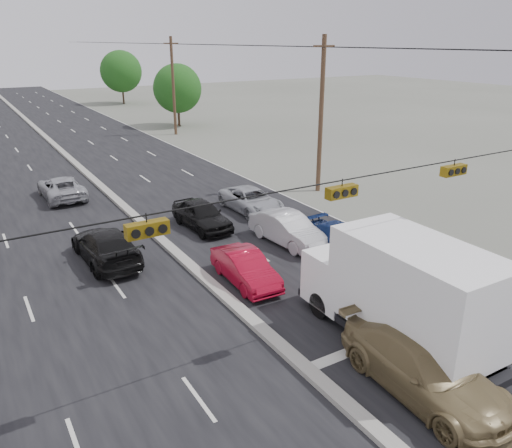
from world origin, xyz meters
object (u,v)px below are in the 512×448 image
object	(u,v)px
tan_sedan	(424,368)
red_sedan	(245,268)
utility_pole_right_c	(173,86)
oncoming_far	(61,188)
box_truck	(400,291)
oncoming_near	(106,246)
tree_right_mid	(177,88)
tree_right_far	(121,71)
queue_car_b	(288,229)
queue_car_d	(344,240)
queue_car_c	(251,201)
queue_car_a	(202,215)
utility_pole_right_b	(321,115)

from	to	relation	value
tan_sedan	red_sedan	xyz separation A→B (m)	(-0.93, 8.69, -0.14)
utility_pole_right_c	oncoming_far	world-z (taller)	utility_pole_right_c
box_truck	red_sedan	size ratio (longest dim) A/B	1.85
box_truck	oncoming_near	bearing A→B (deg)	120.17
utility_pole_right_c	tree_right_mid	distance (m)	5.64
tree_right_far	queue_car_b	size ratio (longest dim) A/B	1.75
utility_pole_right_c	queue_car_d	xyz separation A→B (m)	(-5.50, -34.08, -4.45)
red_sedan	queue_car_d	size ratio (longest dim) A/B	0.91
utility_pole_right_c	queue_car_c	size ratio (longest dim) A/B	2.04
red_sedan	oncoming_near	distance (m)	6.80
queue_car_c	oncoming_near	xyz separation A→B (m)	(-9.39, -2.74, 0.09)
red_sedan	oncoming_far	xyz separation A→B (m)	(-4.20, 16.48, 0.03)
tree_right_far	queue_car_c	bearing A→B (deg)	-99.67
red_sedan	queue_car_d	distance (m)	5.61
queue_car_a	oncoming_near	bearing A→B (deg)	-166.61
tree_right_far	tan_sedan	size ratio (longest dim) A/B	1.44
box_truck	oncoming_far	xyz separation A→B (m)	(-6.30, 22.97, -1.26)
tan_sedan	red_sedan	bearing A→B (deg)	98.70
tree_right_mid	tan_sedan	xyz separation A→B (m)	(-12.67, -48.07, -3.51)
utility_pole_right_b	tan_sedan	size ratio (longest dim) A/B	1.77
tree_right_mid	queue_car_c	distance (m)	32.82
utility_pole_right_b	queue_car_a	size ratio (longest dim) A/B	2.23
tree_right_far	queue_car_d	world-z (taller)	tree_right_far
queue_car_b	oncoming_near	xyz separation A→B (m)	(-8.41, 2.54, 0.01)
box_truck	oncoming_far	bearing A→B (deg)	106.33
tree_right_mid	queue_car_c	world-z (taller)	tree_right_mid
utility_pole_right_c	box_truck	world-z (taller)	utility_pole_right_c
utility_pole_right_c	queue_car_a	distance (m)	29.55
tan_sedan	oncoming_far	xyz separation A→B (m)	(-5.13, 25.17, -0.11)
utility_pole_right_c	tan_sedan	xyz separation A→B (m)	(-10.17, -43.07, -4.29)
utility_pole_right_b	tree_right_far	distance (m)	55.11
utility_pole_right_b	tree_right_mid	bearing A→B (deg)	85.24
tree_right_far	box_truck	bearing A→B (deg)	-100.01
oncoming_near	tree_right_far	bearing A→B (deg)	-109.60
tree_right_mid	oncoming_near	size ratio (longest dim) A/B	1.34
utility_pole_right_b	oncoming_near	xyz separation A→B (m)	(-15.51, -4.20, -4.33)
tree_right_mid	queue_car_d	bearing A→B (deg)	-101.57
tree_right_mid	box_truck	xyz separation A→B (m)	(-11.50, -45.86, -2.37)
utility_pole_right_b	utility_pole_right_c	xyz separation A→B (m)	(0.00, 25.00, 0.00)
tan_sedan	red_sedan	world-z (taller)	tan_sedan
tan_sedan	queue_car_b	size ratio (longest dim) A/B	1.21
utility_pole_right_c	tree_right_far	distance (m)	30.20
box_truck	queue_car_c	world-z (taller)	box_truck
queue_car_a	utility_pole_right_c	bearing A→B (deg)	67.02
tree_right_far	oncoming_far	xyz separation A→B (m)	(-18.80, -47.89, -4.25)
queue_car_d	oncoming_far	distance (m)	18.93
tan_sedan	queue_car_d	xyz separation A→B (m)	(4.67, 8.98, -0.16)
queue_car_b	queue_car_d	world-z (taller)	queue_car_b
utility_pole_right_b	tan_sedan	xyz separation A→B (m)	(-10.17, -18.07, -4.29)
red_sedan	oncoming_far	size ratio (longest dim) A/B	0.81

